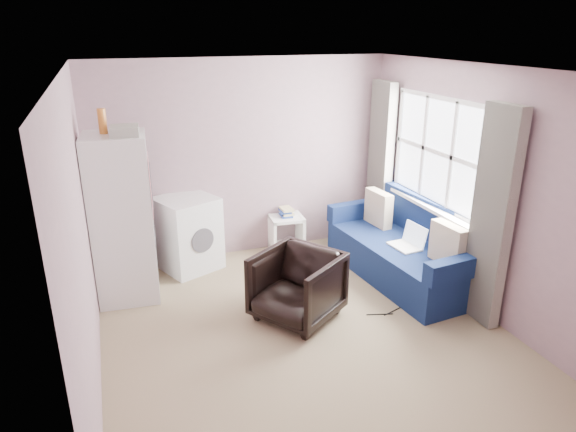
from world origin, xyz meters
name	(u,v)px	position (x,y,z in m)	size (l,w,h in m)	color
room	(307,212)	(0.02, 0.01, 1.25)	(3.84, 4.24, 2.54)	#937F60
armchair	(297,283)	(0.03, 0.27, 0.39)	(0.76, 0.71, 0.79)	black
fridge	(122,218)	(-1.55, 1.34, 0.92)	(0.69, 0.67, 2.07)	silver
washing_machine	(188,232)	(-0.81, 1.84, 0.47)	(0.84, 0.84, 0.91)	silver
side_table	(286,230)	(0.50, 1.95, 0.28)	(0.47, 0.47, 0.59)	white
sofa	(408,250)	(1.61, 0.71, 0.34)	(1.13, 2.15, 0.93)	navy
window_dressing	(427,187)	(1.78, 0.70, 1.11)	(0.17, 2.62, 2.18)	white
floor_cables	(387,313)	(0.94, 0.02, 0.01)	(0.44, 0.11, 0.01)	black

